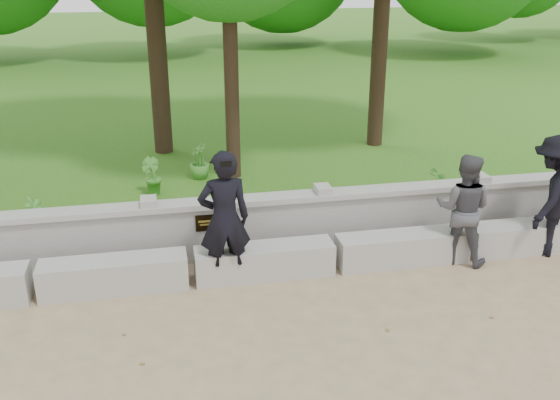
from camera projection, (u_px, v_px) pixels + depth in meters
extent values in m
plane|color=#9F8661|center=(205.00, 367.00, 6.68)|extent=(80.00, 80.00, 0.00)
cube|color=#2A5B15|center=(164.00, 95.00, 19.43)|extent=(40.00, 22.00, 0.25)
cube|color=#A5A39C|center=(114.00, 275.00, 8.15)|extent=(1.90, 0.45, 0.45)
cube|color=#A5A39C|center=(265.00, 261.00, 8.52)|extent=(1.90, 0.45, 0.45)
cube|color=#A5A39C|center=(402.00, 248.00, 8.90)|extent=(1.90, 0.45, 0.45)
cube|color=#A5A39C|center=(529.00, 237.00, 9.27)|extent=(1.90, 0.45, 0.45)
cube|color=#9B9993|center=(187.00, 234.00, 8.91)|extent=(12.50, 0.25, 0.82)
cube|color=#A5A39C|center=(185.00, 205.00, 8.75)|extent=(12.50, 0.35, 0.08)
cube|color=black|center=(208.00, 223.00, 8.76)|extent=(0.36, 0.02, 0.24)
imported|color=black|center=(224.00, 219.00, 8.08)|extent=(0.71, 0.49, 1.87)
cube|color=black|center=(226.00, 164.00, 7.42)|extent=(0.14, 0.03, 0.07)
imported|color=#434349|center=(463.00, 209.00, 8.75)|extent=(0.99, 0.94, 1.61)
imported|color=black|center=(552.00, 196.00, 8.97)|extent=(1.31, 1.27, 1.79)
cylinder|color=#382619|center=(155.00, 13.00, 12.28)|extent=(0.38, 0.38, 5.66)
cylinder|color=#382619|center=(231.00, 73.00, 11.09)|extent=(0.26, 0.26, 3.89)
cylinder|color=#382619|center=(381.00, 30.00, 12.92)|extent=(0.33, 0.33, 4.93)
imported|color=#43862D|center=(36.00, 217.00, 9.09)|extent=(0.36, 0.40, 0.64)
imported|color=#43862D|center=(152.00, 176.00, 10.78)|extent=(0.46, 0.45, 0.65)
imported|color=#43862D|center=(443.00, 188.00, 10.29)|extent=(0.71, 0.71, 0.60)
imported|color=#43862D|center=(199.00, 161.00, 11.55)|extent=(0.40, 0.44, 0.68)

